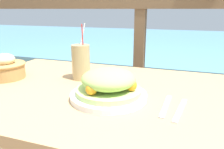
{
  "coord_description": "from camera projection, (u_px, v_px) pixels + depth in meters",
  "views": [
    {
      "loc": [
        0.3,
        -0.77,
        1.05
      ],
      "look_at": [
        0.03,
        0.03,
        0.79
      ],
      "focal_mm": 35.0,
      "sensor_mm": 36.0,
      "label": 1
    }
  ],
  "objects": [
    {
      "name": "patio_table",
      "position": [
        103.0,
        111.0,
        0.91
      ],
      "size": [
        1.24,
        0.79,
        0.73
      ],
      "color": "tan",
      "rests_on": "ground_plane"
    },
    {
      "name": "fork",
      "position": [
        166.0,
        106.0,
        0.73
      ],
      "size": [
        0.02,
        0.18,
        0.0
      ],
      "color": "silver",
      "rests_on": "patio_table"
    },
    {
      "name": "knife",
      "position": [
        180.0,
        110.0,
        0.7
      ],
      "size": [
        0.04,
        0.18,
        0.0
      ],
      "color": "silver",
      "rests_on": "patio_table"
    },
    {
      "name": "salad_plate",
      "position": [
        109.0,
        86.0,
        0.79
      ],
      "size": [
        0.28,
        0.28,
        0.11
      ],
      "color": "silver",
      "rests_on": "patio_table"
    },
    {
      "name": "bread_basket",
      "position": [
        5.0,
        68.0,
        1.01
      ],
      "size": [
        0.18,
        0.18,
        0.12
      ],
      "color": "#AD7F47",
      "rests_on": "patio_table"
    },
    {
      "name": "drink_glass",
      "position": [
        81.0,
        62.0,
        1.0
      ],
      "size": [
        0.08,
        0.08,
        0.25
      ],
      "color": "tan",
      "rests_on": "patio_table"
    },
    {
      "name": "sea_backdrop",
      "position": [
        168.0,
        54.0,
        3.92
      ],
      "size": [
        12.0,
        4.0,
        0.52
      ],
      "color": "#568EA8",
      "rests_on": "ground_plane"
    },
    {
      "name": "railing_fence",
      "position": [
        140.0,
        40.0,
        1.49
      ],
      "size": [
        2.8,
        0.08,
        1.14
      ],
      "color": "brown",
      "rests_on": "ground_plane"
    }
  ]
}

